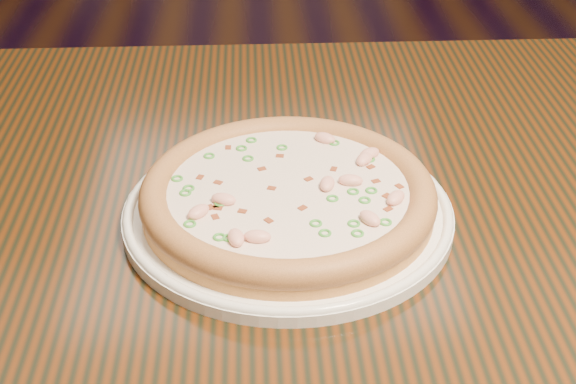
{
  "coord_description": "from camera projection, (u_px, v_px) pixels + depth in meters",
  "views": [
    {
      "loc": [
        -0.03,
        -1.34,
        1.19
      ],
      "look_at": [
        -0.0,
        -0.69,
        0.78
      ],
      "focal_mm": 50.0,
      "sensor_mm": 36.0,
      "label": 1
    }
  ],
  "objects": [
    {
      "name": "plate",
      "position": [
        288.0,
        210.0,
        0.78
      ],
      "size": [
        0.32,
        0.32,
        0.02
      ],
      "color": "white",
      "rests_on": "hero_table"
    },
    {
      "name": "hero_table",
      "position": [
        394.0,
        263.0,
        0.89
      ],
      "size": [
        1.2,
        0.8,
        0.75
      ],
      "color": "black",
      "rests_on": "ground"
    },
    {
      "name": "ground",
      "position": [
        274.0,
        323.0,
        1.77
      ],
      "size": [
        9.0,
        9.0,
        0.0
      ],
      "primitive_type": "plane",
      "color": "black"
    },
    {
      "name": "pizza",
      "position": [
        288.0,
        195.0,
        0.77
      ],
      "size": [
        0.29,
        0.29,
        0.03
      ],
      "color": "gold",
      "rests_on": "plate"
    }
  ]
}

